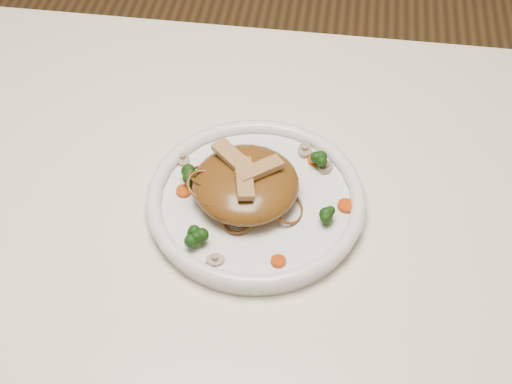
# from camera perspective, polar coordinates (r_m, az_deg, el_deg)

# --- Properties ---
(table) EXTENTS (1.20, 0.80, 0.75)m
(table) POSITION_cam_1_polar(r_m,az_deg,el_deg) (0.98, -3.91, -5.12)
(table) COLOR #EBE3C7
(table) RESTS_ON ground
(plate) EXTENTS (0.35, 0.35, 0.02)m
(plate) POSITION_cam_1_polar(r_m,az_deg,el_deg) (0.89, 0.00, -0.93)
(plate) COLOR white
(plate) RESTS_ON table
(noodle_mound) EXTENTS (0.18, 0.18, 0.04)m
(noodle_mound) POSITION_cam_1_polar(r_m,az_deg,el_deg) (0.87, -0.84, 0.68)
(noodle_mound) COLOR brown
(noodle_mound) RESTS_ON plate
(chicken_a) EXTENTS (0.06, 0.06, 0.01)m
(chicken_a) POSITION_cam_1_polar(r_m,az_deg,el_deg) (0.85, 0.31, 1.87)
(chicken_a) COLOR tan
(chicken_a) RESTS_ON noodle_mound
(chicken_b) EXTENTS (0.06, 0.06, 0.01)m
(chicken_b) POSITION_cam_1_polar(r_m,az_deg,el_deg) (0.87, -1.89, 2.85)
(chicken_b) COLOR tan
(chicken_b) RESTS_ON noodle_mound
(chicken_c) EXTENTS (0.03, 0.07, 0.01)m
(chicken_c) POSITION_cam_1_polar(r_m,az_deg,el_deg) (0.84, -0.96, 1.12)
(chicken_c) COLOR tan
(chicken_c) RESTS_ON noodle_mound
(broccoli_0) EXTENTS (0.03, 0.03, 0.03)m
(broccoli_0) POSITION_cam_1_polar(r_m,az_deg,el_deg) (0.92, 5.34, 2.57)
(broccoli_0) COLOR #13370B
(broccoli_0) RESTS_ON plate
(broccoli_1) EXTENTS (0.03, 0.03, 0.03)m
(broccoli_1) POSITION_cam_1_polar(r_m,az_deg,el_deg) (0.90, -5.50, 1.37)
(broccoli_1) COLOR #13370B
(broccoli_1) RESTS_ON plate
(broccoli_2) EXTENTS (0.03, 0.03, 0.03)m
(broccoli_2) POSITION_cam_1_polar(r_m,az_deg,el_deg) (0.83, -4.89, -3.67)
(broccoli_2) COLOR #13370B
(broccoli_2) RESTS_ON plate
(broccoli_3) EXTENTS (0.03, 0.03, 0.03)m
(broccoli_3) POSITION_cam_1_polar(r_m,az_deg,el_deg) (0.86, 5.98, -1.91)
(broccoli_3) COLOR #13370B
(broccoli_3) RESTS_ON plate
(carrot_0) EXTENTS (0.02, 0.02, 0.00)m
(carrot_0) POSITION_cam_1_polar(r_m,az_deg,el_deg) (0.93, 4.89, 2.62)
(carrot_0) COLOR #C13B07
(carrot_0) RESTS_ON plate
(carrot_1) EXTENTS (0.03, 0.03, 0.00)m
(carrot_1) POSITION_cam_1_polar(r_m,az_deg,el_deg) (0.90, -5.96, 0.06)
(carrot_1) COLOR #C13B07
(carrot_1) RESTS_ON plate
(carrot_2) EXTENTS (0.03, 0.03, 0.00)m
(carrot_2) POSITION_cam_1_polar(r_m,az_deg,el_deg) (0.88, 7.42, -1.12)
(carrot_2) COLOR #C13B07
(carrot_2) RESTS_ON plate
(carrot_3) EXTENTS (0.02, 0.02, 0.00)m
(carrot_3) POSITION_cam_1_polar(r_m,az_deg,el_deg) (0.94, -2.79, 3.24)
(carrot_3) COLOR #C13B07
(carrot_3) RESTS_ON plate
(carrot_4) EXTENTS (0.02, 0.02, 0.00)m
(carrot_4) POSITION_cam_1_polar(r_m,az_deg,el_deg) (0.82, 1.84, -5.67)
(carrot_4) COLOR #C13B07
(carrot_4) RESTS_ON plate
(mushroom_0) EXTENTS (0.03, 0.03, 0.01)m
(mushroom_0) POSITION_cam_1_polar(r_m,az_deg,el_deg) (0.83, -3.38, -5.59)
(mushroom_0) COLOR tan
(mushroom_0) RESTS_ON plate
(mushroom_1) EXTENTS (0.03, 0.03, 0.01)m
(mushroom_1) POSITION_cam_1_polar(r_m,az_deg,el_deg) (0.93, 5.75, 2.03)
(mushroom_1) COLOR tan
(mushroom_1) RESTS_ON plate
(mushroom_2) EXTENTS (0.03, 0.03, 0.01)m
(mushroom_2) POSITION_cam_1_polar(r_m,az_deg,el_deg) (0.94, -6.03, 2.71)
(mushroom_2) COLOR tan
(mushroom_2) RESTS_ON plate
(mushroom_3) EXTENTS (0.03, 0.03, 0.01)m
(mushroom_3) POSITION_cam_1_polar(r_m,az_deg,el_deg) (0.95, 4.01, 3.42)
(mushroom_3) COLOR tan
(mushroom_3) RESTS_ON plate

